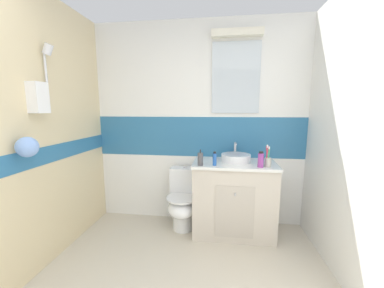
{
  "coord_description": "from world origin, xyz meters",
  "views": [
    {
      "loc": [
        0.3,
        -0.4,
        1.45
      ],
      "look_at": [
        0.01,
        1.77,
        1.11
      ],
      "focal_mm": 21.04,
      "sensor_mm": 36.0,
      "label": 1
    }
  ],
  "objects_px": {
    "sink_basin": "(236,157)",
    "mouthwash_bottle": "(261,160)",
    "toilet": "(183,201)",
    "toothbrush_cup": "(268,161)",
    "soap_dispenser": "(200,159)",
    "deodorant_spray_can": "(215,159)"
  },
  "relations": [
    {
      "from": "sink_basin",
      "to": "toilet",
      "type": "bearing_deg",
      "value": -178.63
    },
    {
      "from": "toilet",
      "to": "soap_dispenser",
      "type": "distance_m",
      "value": 0.65
    },
    {
      "from": "soap_dispenser",
      "to": "toothbrush_cup",
      "type": "bearing_deg",
      "value": 2.9
    },
    {
      "from": "sink_basin",
      "to": "toilet",
      "type": "relative_size",
      "value": 0.51
    },
    {
      "from": "toothbrush_cup",
      "to": "soap_dispenser",
      "type": "bearing_deg",
      "value": -177.1
    },
    {
      "from": "sink_basin",
      "to": "toothbrush_cup",
      "type": "relative_size",
      "value": 1.62
    },
    {
      "from": "toilet",
      "to": "soap_dispenser",
      "type": "height_order",
      "value": "soap_dispenser"
    },
    {
      "from": "sink_basin",
      "to": "mouthwash_bottle",
      "type": "bearing_deg",
      "value": -42.41
    },
    {
      "from": "sink_basin",
      "to": "toilet",
      "type": "distance_m",
      "value": 0.83
    },
    {
      "from": "toilet",
      "to": "deodorant_spray_can",
      "type": "distance_m",
      "value": 0.71
    },
    {
      "from": "sink_basin",
      "to": "deodorant_spray_can",
      "type": "distance_m",
      "value": 0.31
    },
    {
      "from": "soap_dispenser",
      "to": "deodorant_spray_can",
      "type": "distance_m",
      "value": 0.15
    },
    {
      "from": "toilet",
      "to": "mouthwash_bottle",
      "type": "height_order",
      "value": "mouthwash_bottle"
    },
    {
      "from": "sink_basin",
      "to": "deodorant_spray_can",
      "type": "bearing_deg",
      "value": -138.8
    },
    {
      "from": "toothbrush_cup",
      "to": "mouthwash_bottle",
      "type": "xyz_separation_m",
      "value": [
        -0.08,
        -0.03,
        0.02
      ]
    },
    {
      "from": "toothbrush_cup",
      "to": "soap_dispenser",
      "type": "height_order",
      "value": "toothbrush_cup"
    },
    {
      "from": "sink_basin",
      "to": "mouthwash_bottle",
      "type": "height_order",
      "value": "sink_basin"
    },
    {
      "from": "toilet",
      "to": "sink_basin",
      "type": "bearing_deg",
      "value": 1.37
    },
    {
      "from": "toothbrush_cup",
      "to": "mouthwash_bottle",
      "type": "relative_size",
      "value": 1.39
    },
    {
      "from": "soap_dispenser",
      "to": "mouthwash_bottle",
      "type": "relative_size",
      "value": 1.05
    },
    {
      "from": "toilet",
      "to": "mouthwash_bottle",
      "type": "xyz_separation_m",
      "value": [
        0.85,
        -0.2,
        0.58
      ]
    },
    {
      "from": "deodorant_spray_can",
      "to": "mouthwash_bottle",
      "type": "height_order",
      "value": "mouthwash_bottle"
    }
  ]
}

